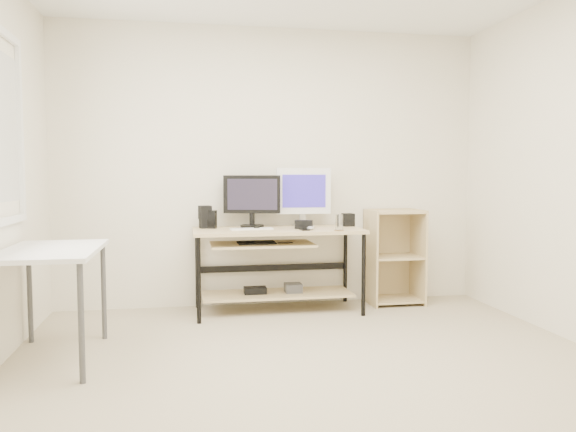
% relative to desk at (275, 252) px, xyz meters
% --- Properties ---
extents(room, '(4.01, 4.01, 2.62)m').
position_rel_desk_xyz_m(room, '(-0.11, -1.62, 0.78)').
color(room, '#B7A98D').
rests_on(room, ground).
extents(desk, '(1.50, 0.65, 0.75)m').
position_rel_desk_xyz_m(desk, '(0.00, 0.00, 0.00)').
color(desk, '#CCB681').
rests_on(desk, ground).
extents(side_table, '(0.60, 1.00, 0.75)m').
position_rel_desk_xyz_m(side_table, '(-1.65, -1.06, 0.13)').
color(side_table, white).
rests_on(side_table, ground).
extents(shelf_unit, '(0.50, 0.40, 0.90)m').
position_rel_desk_xyz_m(shelf_unit, '(1.18, 0.16, -0.09)').
color(shelf_unit, '#D1B982').
rests_on(shelf_unit, ground).
extents(black_monitor, '(0.52, 0.22, 0.48)m').
position_rel_desk_xyz_m(black_monitor, '(-0.18, 0.18, 0.48)').
color(black_monitor, black).
rests_on(black_monitor, desk).
extents(white_imac, '(0.51, 0.16, 0.54)m').
position_rel_desk_xyz_m(white_imac, '(0.30, 0.20, 0.53)').
color(white_imac, silver).
rests_on(white_imac, desk).
extents(keyboard, '(0.38, 0.14, 0.01)m').
position_rel_desk_xyz_m(keyboard, '(-0.21, -0.04, 0.22)').
color(keyboard, white).
rests_on(keyboard, desk).
extents(mouse, '(0.06, 0.10, 0.03)m').
position_rel_desk_xyz_m(mouse, '(0.29, -0.16, 0.23)').
color(mouse, '#B5B5BA').
rests_on(mouse, desk).
extents(center_speaker, '(0.17, 0.12, 0.08)m').
position_rel_desk_xyz_m(center_speaker, '(0.25, -0.06, 0.25)').
color(center_speaker, black).
rests_on(center_speaker, desk).
extents(speaker_left, '(0.12, 0.12, 0.20)m').
position_rel_desk_xyz_m(speaker_left, '(-0.61, 0.17, 0.32)').
color(speaker_left, black).
rests_on(speaker_left, desk).
extents(speaker_right, '(0.11, 0.11, 0.12)m').
position_rel_desk_xyz_m(speaker_right, '(0.72, 0.13, 0.27)').
color(speaker_right, black).
rests_on(speaker_right, desk).
extents(audio_controller, '(0.10, 0.08, 0.16)m').
position_rel_desk_xyz_m(audio_controller, '(-0.55, 0.13, 0.29)').
color(audio_controller, black).
rests_on(audio_controller, desk).
extents(volume_puck, '(0.07, 0.07, 0.02)m').
position_rel_desk_xyz_m(volume_puck, '(-0.17, -0.03, 0.22)').
color(volume_puck, black).
rests_on(volume_puck, desk).
extents(smartphone, '(0.07, 0.13, 0.01)m').
position_rel_desk_xyz_m(smartphone, '(0.23, -0.17, 0.22)').
color(smartphone, black).
rests_on(smartphone, desk).
extents(coaster, '(0.10, 0.10, 0.01)m').
position_rel_desk_xyz_m(coaster, '(0.52, -0.28, 0.21)').
color(coaster, '#9D7546').
rests_on(coaster, desk).
extents(drinking_glass, '(0.08, 0.08, 0.14)m').
position_rel_desk_xyz_m(drinking_glass, '(0.52, -0.28, 0.29)').
color(drinking_glass, white).
rests_on(drinking_glass, coaster).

